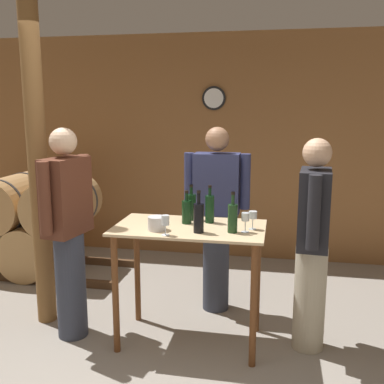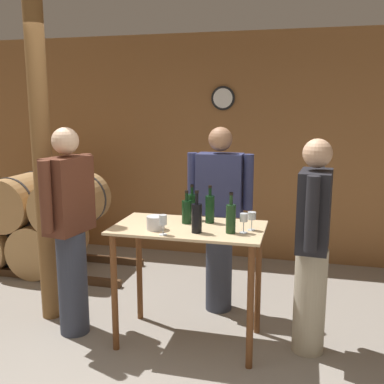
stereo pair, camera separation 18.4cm
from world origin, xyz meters
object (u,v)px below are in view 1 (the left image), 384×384
Objects in this scene: wine_bottle_right at (210,208)px; wine_glass_near_left at (165,221)px; wine_bottle_left at (191,206)px; wine_bottle_far_right at (233,217)px; wine_bottle_center at (199,217)px; person_host at (313,241)px; wine_glass_near_center at (245,218)px; wine_bottle_far_left at (187,211)px; wine_glass_near_right at (253,216)px; ice_bucket at (157,223)px; person_visitor_with_scarf at (217,216)px; wooden_post at (38,168)px; person_visitor_bearded at (68,230)px.

wine_glass_near_left is (-0.25, -0.41, -0.01)m from wine_bottle_right.
wine_bottle_left is 0.96× the size of wine_bottle_far_right.
wine_bottle_center is at bearing 28.39° from wine_glass_near_left.
wine_glass_near_left is at bearing -161.61° from person_host.
wine_glass_near_left is 1.01× the size of wine_glass_near_center.
wine_glass_near_right is (0.52, -0.08, 0.00)m from wine_bottle_far_left.
person_visitor_with_scarf is at bearing 66.30° from ice_bucket.
wine_bottle_left is at bearing 62.09° from ice_bucket.
wooden_post is 9.01× the size of wine_bottle_right.
person_visitor_with_scarf reaches higher than person_host.
wine_glass_near_center is (0.55, 0.19, 0.00)m from wine_glass_near_left.
person_visitor_with_scarf is 1.30m from person_visitor_bearded.
wine_glass_near_center reaches higher than ice_bucket.
wine_bottle_far_left is at bearing 171.66° from wine_glass_near_right.
wine_glass_near_center is (0.33, 0.07, -0.01)m from wine_bottle_center.
wine_bottle_far_right is at bearing -73.28° from person_visitor_with_scarf.
person_host is at bearing 17.74° from wine_glass_near_center.
wine_bottle_right is at bearing 129.88° from wine_bottle_far_right.
wine_bottle_far_left is at bearing 11.16° from person_visitor_bearded.
person_visitor_with_scarf is at bearing 33.73° from person_visitor_bearded.
wine_bottle_center reaches higher than wine_bottle_right.
person_visitor_with_scarf is at bearing 70.18° from wine_bottle_left.
wine_bottle_center is 0.19× the size of person_host.
person_visitor_with_scarf reaches higher than wine_glass_near_right.
wine_bottle_far_right is at bearing -26.21° from wine_bottle_far_left.
wine_bottle_far_left is 1.78× the size of wine_glass_near_left.
wine_bottle_center is (0.14, -0.24, 0.02)m from wine_bottle_far_left.
wine_glass_near_left is (1.18, -0.38, -0.30)m from wooden_post.
wine_glass_near_right is 0.08× the size of person_visitor_bearded.
wine_glass_near_center is (0.30, -0.22, -0.01)m from wine_bottle_right.
wine_bottle_right is 0.51m from person_visitor_with_scarf.
wooden_post is at bearing 169.37° from wine_bottle_center.
wine_bottle_center reaches higher than wine_bottle_far_right.
wooden_post is 1.59× the size of person_visitor_bearded.
wine_glass_near_right is (0.38, 0.16, -0.01)m from wine_bottle_center.
wooden_post is 19.45× the size of wine_glass_near_right.
wooden_post is 0.61m from person_visitor_bearded.
wooden_post is at bearing -160.23° from person_visitor_with_scarf.
wine_bottle_far_left is 1.89× the size of wine_glass_near_right.
wine_bottle_left is at bearing -109.82° from person_visitor_with_scarf.
wine_bottle_far_right reaches higher than ice_bucket.
wooden_post is at bearing -175.62° from wine_bottle_left.
wine_bottle_far_left is (1.27, -0.03, -0.30)m from wooden_post.
wine_bottle_center is 1.04× the size of wine_bottle_far_right.
wooden_post reaches higher than wine_bottle_left.
wine_bottle_far_left is at bearing 160.76° from wine_glass_near_center.
ice_bucket is at bearing -3.94° from person_visitor_bearded.
person_host reaches higher than wine_bottle_far_left.
wine_bottle_right reaches higher than ice_bucket.
person_visitor_bearded reaches higher than person_host.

